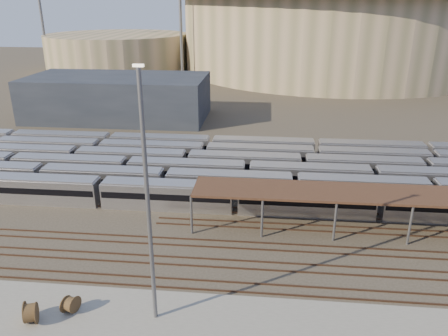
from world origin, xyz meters
The scene contains 14 objects.
ground centered at (0.00, 0.00, 0.00)m, with size 420.00×420.00×0.00m, color #383026.
apron centered at (-5.00, -15.00, 0.10)m, with size 50.00×9.00×0.20m, color gray.
subway_trains centered at (1.09, 18.50, 1.80)m, with size 130.32×23.90×3.60m.
inspection_shed centered at (22.00, 4.00, 4.98)m, with size 60.30×6.00×5.30m.
empty_tracks centered at (0.00, -5.00, 0.09)m, with size 170.00×9.62×0.18m.
stadium centered at (25.00, 140.00, 16.47)m, with size 124.00×124.00×32.50m.
secondary_arena centered at (-60.00, 130.00, 7.00)m, with size 56.00×56.00×14.00m, color tan.
service_building centered at (-35.00, 55.00, 5.00)m, with size 42.00×20.00×10.00m, color #1E232D.
floodlight_0 centered at (-30.00, 110.00, 20.65)m, with size 4.00×1.00×38.40m.
floodlight_1 centered at (-85.00, 120.00, 20.65)m, with size 4.00×1.00×38.40m.
floodlight_3 centered at (-10.00, 160.00, 20.65)m, with size 4.00×1.00×38.40m.
cable_reel_west centered at (-19.46, -16.00, 1.18)m, with size 1.95×1.95×1.09m, color brown.
cable_reel_east centered at (-16.54, -14.35, 1.00)m, with size 1.61×1.61×0.89m, color brown.
yard_light_pole centered at (-8.65, -14.25, 11.53)m, with size 0.81×0.36×22.49m.
Camera 1 is at (0.72, -45.39, 27.09)m, focal length 35.00 mm.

